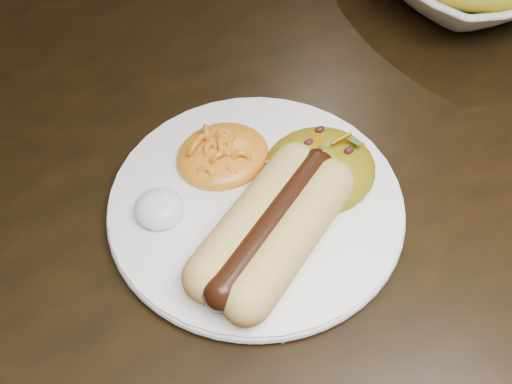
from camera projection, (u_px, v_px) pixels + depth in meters
table at (250, 211)px, 0.63m from camera, size 1.60×0.90×0.75m
plate at (256, 204)px, 0.52m from camera, size 0.26×0.26×0.01m
hotdog at (273, 226)px, 0.47m from camera, size 0.14×0.12×0.04m
mac_and_cheese at (222, 146)px, 0.53m from camera, size 0.09×0.08×0.03m
sour_cream at (159, 205)px, 0.49m from camera, size 0.05×0.05×0.03m
taco_salad at (321, 161)px, 0.51m from camera, size 0.10×0.09×0.04m
fork at (242, 295)px, 0.47m from camera, size 0.05×0.14×0.00m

